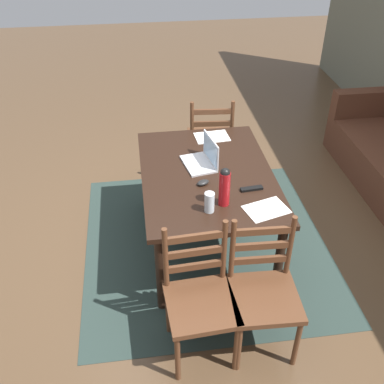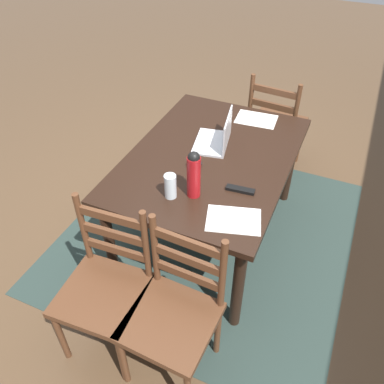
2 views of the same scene
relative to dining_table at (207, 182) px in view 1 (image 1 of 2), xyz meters
The scene contains 13 objects.
ground_plane 0.65m from the dining_table, ahead, with size 14.00×14.00×0.00m, color brown.
area_rug 0.65m from the dining_table, ahead, with size 2.16×2.09×0.01m, color #283833.
dining_table is the anchor object (origin of this frame).
chair_right_far 1.06m from the dining_table, 11.59° to the left, with size 0.46×0.46×0.95m.
chair_right_near 1.06m from the dining_table, 11.64° to the right, with size 0.47×0.47×0.95m.
chair_left_far 1.05m from the dining_table, 168.69° to the left, with size 0.48×0.48×0.95m.
laptop 0.20m from the dining_table, behind, with size 0.36×0.28×0.23m.
water_bottle 0.48m from the dining_table, ahead, with size 0.08×0.08×0.30m.
drinking_glass 0.51m from the dining_table, ahead, with size 0.07×0.07×0.15m, color silver.
computer_mouse 0.19m from the dining_table, 20.66° to the right, with size 0.06×0.10×0.03m, color black.
tv_remote 0.41m from the dining_table, 47.41° to the left, with size 0.04×0.17×0.02m, color black.
paper_stack_left 0.59m from the dining_table, 166.35° to the left, with size 0.21×0.30×0.00m, color white.
paper_stack_right 0.63m from the dining_table, 33.03° to the left, with size 0.21×0.30×0.00m, color white.
Camera 1 is at (2.93, -0.53, 2.72)m, focal length 42.34 mm.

